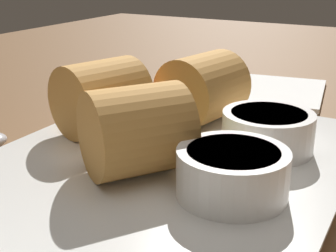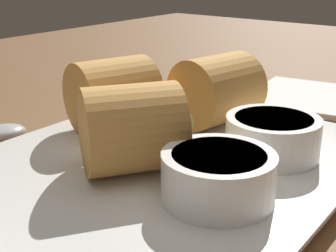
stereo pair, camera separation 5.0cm
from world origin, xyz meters
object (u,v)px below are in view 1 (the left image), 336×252
(serving_plate, at_px, (168,165))
(napkin, at_px, (274,91))
(dipping_bowl_far, at_px, (232,171))
(dipping_bowl_near, at_px, (268,130))

(serving_plate, relative_size, napkin, 2.05)
(serving_plate, distance_m, dipping_bowl_far, 0.08)
(dipping_bowl_near, relative_size, dipping_bowl_far, 1.00)
(dipping_bowl_far, relative_size, napkin, 0.47)
(serving_plate, distance_m, napkin, 0.27)
(serving_plate, distance_m, dipping_bowl_near, 0.08)
(dipping_bowl_near, height_order, dipping_bowl_far, same)
(dipping_bowl_near, bearing_deg, dipping_bowl_far, 2.54)
(dipping_bowl_far, bearing_deg, serving_plate, -117.26)
(serving_plate, xyz_separation_m, dipping_bowl_far, (0.03, 0.07, 0.02))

